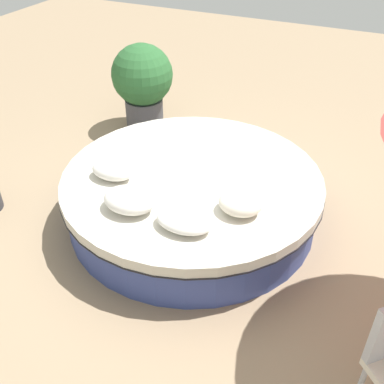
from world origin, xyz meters
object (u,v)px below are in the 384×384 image
Objects in this scene: throw_pillow_1 at (129,200)px; throw_pillow_2 at (184,220)px; planter at (143,82)px; round_bed at (192,196)px; throw_pillow_0 at (112,171)px; throw_pillow_3 at (240,203)px.

throw_pillow_2 is (0.58, -0.03, -0.02)m from throw_pillow_1.
round_bed is at bearing -47.08° from planter.
throw_pillow_2 is at bearing -2.68° from throw_pillow_1.
round_bed is 0.90m from throw_pillow_0.
round_bed is 6.71× the size of throw_pillow_3.
throw_pillow_3 is 2.99m from planter.
throw_pillow_2 is (1.02, -0.40, -0.01)m from throw_pillow_0.
throw_pillow_2 is 1.28× the size of throw_pillow_3.
throw_pillow_1 reaches higher than throw_pillow_3.
throw_pillow_0 reaches higher than round_bed.
throw_pillow_1 is 0.95× the size of throw_pillow_2.
throw_pillow_2 reaches higher than round_bed.
planter reaches higher than throw_pillow_1.
throw_pillow_1 is (0.44, -0.38, 0.01)m from throw_pillow_0.
throw_pillow_0 is 2.19m from planter.
throw_pillow_1 is 1.22× the size of throw_pillow_3.
round_bed is at bearing 27.86° from throw_pillow_0.
throw_pillow_0 is 0.58m from throw_pillow_1.
round_bed is 2.30m from planter.
planter is at bearing 137.50° from throw_pillow_3.
throw_pillow_0 is (-0.73, -0.39, 0.35)m from round_bed.
throw_pillow_3 is (0.96, 0.40, -0.00)m from throw_pillow_1.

